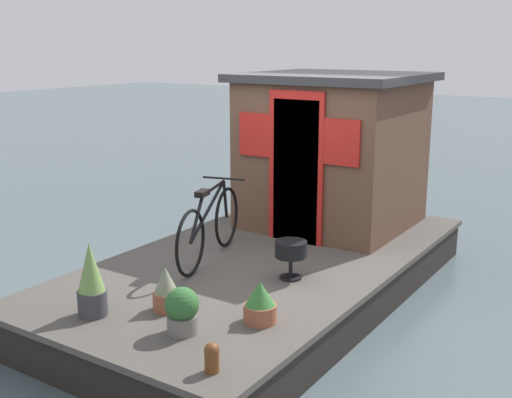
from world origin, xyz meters
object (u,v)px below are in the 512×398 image
Objects in this scene: houseboat_cabin at (333,150)px; mooring_bollard at (212,356)px; potted_plant_succulent at (182,310)px; potted_plant_lavender at (260,303)px; potted_plant_geranium at (91,281)px; bicycle at (210,226)px; potted_plant_basil at (166,290)px; charcoal_grill at (291,251)px.

houseboat_cabin reaches higher than mooring_bollard.
potted_plant_succulent is 0.67m from potted_plant_lavender.
houseboat_cabin is at bearing -6.13° from potted_plant_geranium.
potted_plant_geranium is (-3.78, 0.41, -0.67)m from houseboat_cabin.
potted_plant_geranium is 1.50m from mooring_bollard.
bicycle is 2.54× the size of potted_plant_geranium.
houseboat_cabin is at bearing 7.50° from potted_plant_succulent.
potted_plant_geranium reaches higher than potted_plant_succulent.
potted_plant_succulent reaches higher than mooring_bollard.
bicycle is 4.17× the size of potted_plant_basil.
potted_plant_basil is 1.40m from charcoal_grill.
potted_plant_succulent is at bearing 141.65° from potted_plant_lavender.
houseboat_cabin is 5.25× the size of potted_plant_basil.
potted_plant_geranium reaches higher than charcoal_grill.
charcoal_grill is at bearing -164.02° from houseboat_cabin.
potted_plant_basil reaches higher than charcoal_grill.
charcoal_grill is at bearing 13.88° from mooring_bollard.
potted_plant_lavender is (-3.09, -0.89, -0.82)m from houseboat_cabin.
potted_plant_basil is at bearing 157.77° from charcoal_grill.
mooring_bollard is (-0.91, -0.17, -0.05)m from potted_plant_lavender.
bicycle is at bearing 37.72° from mooring_bollard.
potted_plant_lavender is 0.92m from mooring_bollard.
potted_plant_basil is 0.65m from potted_plant_geranium.
potted_plant_succulent is at bearing -123.49° from potted_plant_basil.
mooring_bollard is at bearing -166.12° from charcoal_grill.
charcoal_grill is (1.29, -0.53, 0.10)m from potted_plant_basil.
bicycle reaches higher than potted_plant_geranium.
mooring_bollard is (-0.65, -1.01, -0.07)m from potted_plant_basil.
bicycle reaches higher than charcoal_grill.
potted_plant_lavender is at bearing 10.83° from mooring_bollard.
potted_plant_geranium is at bearing 133.32° from potted_plant_basil.
houseboat_cabin is at bearing 1.01° from potted_plant_basil.
houseboat_cabin is 5.41× the size of potted_plant_succulent.
potted_plant_lavender is at bearing -38.35° from potted_plant_succulent.
charcoal_grill is (1.04, 0.31, 0.12)m from potted_plant_lavender.
charcoal_grill is (1.57, -0.11, 0.09)m from potted_plant_succulent.
potted_plant_basil is 1.20m from mooring_bollard.
potted_plant_basil is 0.61× the size of potted_plant_geranium.
potted_plant_succulent is 1.09× the size of potted_plant_lavender.
potted_plant_succulent reaches higher than potted_plant_lavender.
houseboat_cabin is 3.86m from potted_plant_geranium.
mooring_bollard is (-1.95, -0.48, -0.17)m from charcoal_grill.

